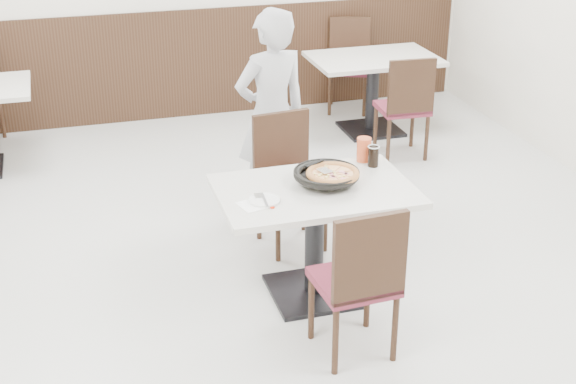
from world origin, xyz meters
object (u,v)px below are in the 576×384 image
object	(u,v)px
red_cup	(364,149)
bg_chair_right_far	(348,67)
chair_near	(354,278)
pizza_pan	(326,178)
chair_far	(292,185)
cola_glass	(373,157)
bg_chair_right_near	(402,106)
side_plate	(264,200)
pizza	(333,176)
bg_table_right	(372,94)
diner_person	(271,115)
main_table	(314,242)

from	to	relation	value
red_cup	bg_chair_right_far	bearing A→B (deg)	71.24
chair_near	pizza_pan	bearing A→B (deg)	81.10
chair_far	bg_chair_right_far	bearing A→B (deg)	-124.80
chair_near	chair_far	distance (m)	1.31
cola_glass	bg_chair_right_near	distance (m)	2.13
bg_chair_right_near	side_plate	bearing A→B (deg)	-127.01
red_cup	pizza	bearing A→B (deg)	-136.12
bg_chair_right_far	side_plate	bearing A→B (deg)	84.38
pizza	bg_table_right	bearing A→B (deg)	63.19
chair_near	bg_chair_right_far	xyz separation A→B (m)	(1.46, 4.02, 0.00)
bg_chair_right_near	bg_chair_right_far	xyz separation A→B (m)	(-0.02, 1.33, 0.00)
chair_near	red_cup	xyz separation A→B (m)	(0.42, 0.96, 0.35)
diner_person	chair_far	bearing A→B (deg)	76.05
pizza_pan	main_table	bearing A→B (deg)	-154.40
side_plate	bg_table_right	xyz separation A→B (m)	(1.84, 2.82, -0.38)
red_cup	diner_person	distance (m)	0.97
main_table	diner_person	xyz separation A→B (m)	(0.06, 1.22, 0.43)
pizza_pan	bg_chair_right_far	world-z (taller)	bg_chair_right_far
main_table	bg_table_right	world-z (taller)	same
chair_far	bg_chair_right_near	distance (m)	2.00
chair_near	cola_glass	size ratio (longest dim) A/B	7.31
main_table	bg_chair_right_far	bearing A→B (deg)	66.35
main_table	chair_far	distance (m)	0.69
pizza_pan	bg_chair_right_near	world-z (taller)	bg_chair_right_near
chair_near	bg_table_right	distance (m)	3.67
diner_person	bg_chair_right_near	world-z (taller)	diner_person
chair_far	diner_person	xyz separation A→B (m)	(0.01, 0.54, 0.33)
pizza_pan	cola_glass	size ratio (longest dim) A/B	2.79
side_plate	bg_chair_right_near	bearing A→B (deg)	49.28
diner_person	bg_chair_right_far	world-z (taller)	diner_person
red_cup	bg_table_right	distance (m)	2.66
bg_table_right	bg_chair_right_near	xyz separation A→B (m)	(0.02, -0.67, 0.10)
pizza	red_cup	distance (m)	0.45
pizza	diner_person	size ratio (longest dim) A/B	0.18
cola_glass	bg_table_right	xyz separation A→B (m)	(1.02, 2.50, -0.44)
side_plate	red_cup	distance (m)	0.90
diner_person	side_plate	bearing A→B (deg)	59.53
chair_near	pizza_pan	world-z (taller)	chair_near
pizza_pan	red_cup	bearing A→B (deg)	38.62
chair_far	diner_person	world-z (taller)	diner_person
red_cup	bg_chair_right_near	world-z (taller)	bg_chair_right_near
bg_chair_right_near	diner_person	bearing A→B (deg)	-146.33
main_table	diner_person	distance (m)	1.30
pizza_pan	pizza	distance (m)	0.05
side_plate	bg_chair_right_far	bearing A→B (deg)	62.27
chair_near	chair_far	xyz separation A→B (m)	(0.03, 1.31, 0.00)
chair_near	bg_chair_right_near	size ratio (longest dim) A/B	1.00
side_plate	diner_person	world-z (taller)	diner_person
pizza	bg_chair_right_near	bearing A→B (deg)	55.80
pizza	chair_near	bearing A→B (deg)	-98.38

